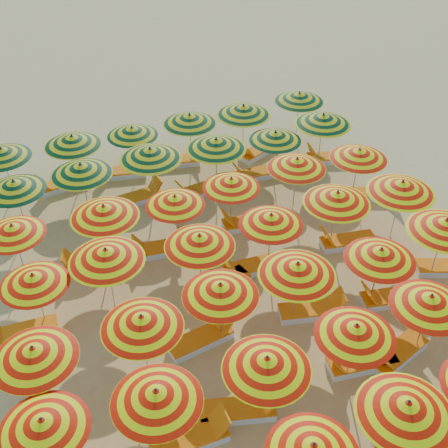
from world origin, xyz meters
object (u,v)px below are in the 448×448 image
Objects in this scene: umbrella_21 at (271,219)px; umbrella_36 at (2,153)px; lounger_15 at (250,267)px; lounger_24 at (329,158)px; umbrella_32 at (150,154)px; lounger_7 at (397,354)px; umbrella_15 at (297,269)px; umbrella_10 at (430,301)px; umbrella_25 at (104,211)px; lounger_16 at (347,241)px; umbrella_13 at (142,322)px; lounger_11 at (390,298)px; umbrella_19 at (106,255)px; lounger_23 at (255,174)px; lounger_28 at (257,152)px; umbrella_33 at (216,144)px; umbrella_27 at (231,183)px; umbrella_28 at (297,163)px; lounger_19 at (248,222)px; lounger_22 at (200,190)px; umbrella_31 at (81,169)px; lounger_17 at (93,265)px; umbrella_22 at (337,197)px; lounger_20 at (370,194)px; umbrella_3 at (407,408)px; lounger_21 at (138,197)px; umbrella_9 at (356,331)px; umbrella_24 at (13,230)px; umbrella_17 at (445,225)px; umbrella_30 at (14,186)px; umbrella_6 at (43,425)px; umbrella_18 at (33,279)px; umbrella_38 at (132,131)px; lounger_12 at (447,267)px; lounger_27 at (178,161)px; umbrella_29 at (359,154)px; lounger_13 at (23,333)px; umbrella_26 at (175,200)px; umbrella_7 at (156,396)px; umbrella_23 at (402,187)px; lounger_10 at (312,310)px; umbrella_41 at (299,97)px; lounger_5 at (240,410)px; umbrella_8 at (267,363)px; lounger_3 at (443,426)px; umbrella_40 at (244,110)px; umbrella_16 at (381,254)px; umbrella_14 at (220,290)px; lounger_25 at (63,184)px; lounger_4 at (191,439)px.

umbrella_36 is (-6.72, 6.45, 0.04)m from umbrella_21.
lounger_24 is (5.22, 4.53, 0.00)m from lounger_15.
lounger_7 is (3.75, -8.66, -1.76)m from umbrella_32.
umbrella_10 is at bearing -39.84° from umbrella_15.
umbrella_25 reaches higher than lounger_16.
lounger_11 is at bearing -1.43° from umbrella_13.
umbrella_19 is 7.47m from lounger_16.
umbrella_25 is 1.04× the size of umbrella_32.
lounger_23 is 1.57m from lounger_28.
umbrella_33 is at bearing 90.60° from umbrella_21.
umbrella_27 is 0.88× the size of umbrella_28.
lounger_19 and lounger_22 have the same top height.
lounger_17 is at bearing -98.35° from umbrella_31.
lounger_20 is (2.60, 1.77, -1.70)m from umbrella_22.
umbrella_3 is at bearing 81.52° from lounger_23.
umbrella_32 is 1.35× the size of lounger_21.
umbrella_9 is 1.10× the size of umbrella_24.
umbrella_30 is at bearing 148.57° from umbrella_17.
umbrella_19 reaches higher than umbrella_6.
umbrella_38 is at bearing 57.26° from umbrella_18.
lounger_27 is at bearing 144.59° from lounger_12.
umbrella_6 is 9.50m from lounger_11.
umbrella_29 is 11.55m from lounger_13.
umbrella_26 is 1.18× the size of lounger_17.
umbrella_25 is at bearing 87.19° from umbrella_7.
umbrella_21 is at bearing -131.03° from umbrella_28.
umbrella_19 reaches higher than lounger_22.
lounger_19 is at bearing 44.08° from umbrella_13.
lounger_10 is (-3.90, -2.01, -1.75)m from umbrella_23.
lounger_15 is at bearing -156.04° from umbrella_29.
umbrella_41 is at bearing 172.80° from lounger_28.
umbrella_7 is 1.14× the size of umbrella_15.
umbrella_15 is (6.43, 1.95, 0.17)m from umbrella_6.
lounger_13 is at bearing -140.06° from lounger_21.
lounger_5 and lounger_10 have the same top height.
umbrella_26 reaches higher than lounger_10.
umbrella_23 is 1.21× the size of umbrella_33.
umbrella_19 is at bearing 136.39° from umbrella_9.
umbrella_8 is at bearing -129.60° from umbrella_15.
umbrella_27 is 1.09× the size of lounger_16.
lounger_10 is at bearing 116.08° from lounger_3.
umbrella_9 is 1.27× the size of lounger_20.
umbrella_33 is 2.68m from umbrella_40.
umbrella_16 is (-0.12, 1.85, -0.00)m from umbrella_10.
umbrella_32 reaches higher than lounger_15.
umbrella_14 reaches higher than lounger_25.
umbrella_19 reaches higher than lounger_25.
lounger_19 is (4.16, 6.55, 0.00)m from lounger_4.
umbrella_27 is 6.50m from lounger_25.
umbrella_18 is 10.27m from umbrella_40.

